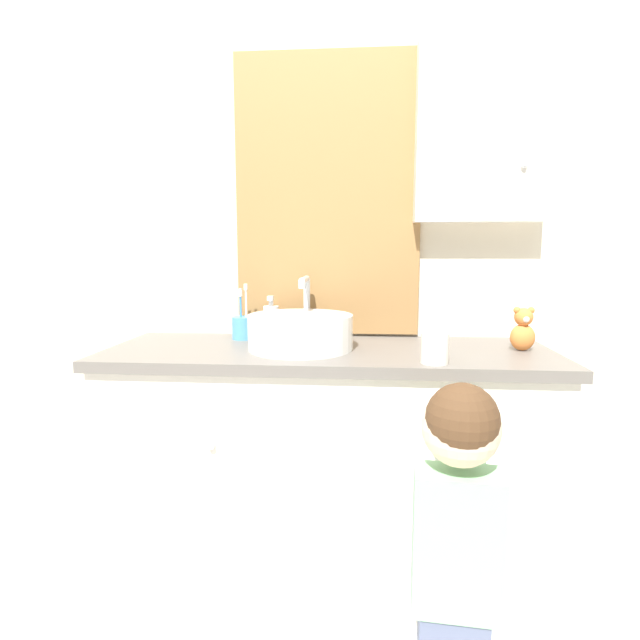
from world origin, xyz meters
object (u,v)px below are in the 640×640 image
(toothbrush_holder, at_px, (243,326))
(sink_basin, at_px, (301,331))
(child_figure, at_px, (458,521))
(teddy_bear, at_px, (523,330))
(soap_dispenser, at_px, (271,321))
(drinking_cup, at_px, (435,348))

(toothbrush_holder, bearing_deg, sink_basin, -34.86)
(sink_basin, height_order, child_figure, sink_basin)
(child_figure, xyz_separation_m, teddy_bear, (0.28, 0.49, 0.38))
(sink_basin, distance_m, soap_dispenser, 0.25)
(sink_basin, xyz_separation_m, teddy_bear, (0.71, 0.03, 0.01))
(sink_basin, bearing_deg, child_figure, -47.31)
(toothbrush_holder, xyz_separation_m, drinking_cup, (0.63, -0.34, -0.00))
(toothbrush_holder, distance_m, drinking_cup, 0.71)
(child_figure, bearing_deg, sink_basin, 132.69)
(drinking_cup, bearing_deg, child_figure, -85.21)
(soap_dispenser, xyz_separation_m, teddy_bear, (0.84, -0.18, 0.01))
(sink_basin, xyz_separation_m, toothbrush_holder, (-0.23, 0.16, -0.01))
(soap_dispenser, relative_size, drinking_cup, 1.75)
(child_figure, relative_size, drinking_cup, 10.27)
(teddy_bear, bearing_deg, child_figure, -119.75)
(sink_basin, bearing_deg, toothbrush_holder, 145.14)
(toothbrush_holder, height_order, teddy_bear, toothbrush_holder)
(teddy_bear, bearing_deg, toothbrush_holder, 172.09)
(soap_dispenser, xyz_separation_m, drinking_cup, (0.54, -0.39, -0.02))
(soap_dispenser, distance_m, teddy_bear, 0.86)
(sink_basin, relative_size, child_figure, 0.44)
(child_figure, height_order, teddy_bear, teddy_bear)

